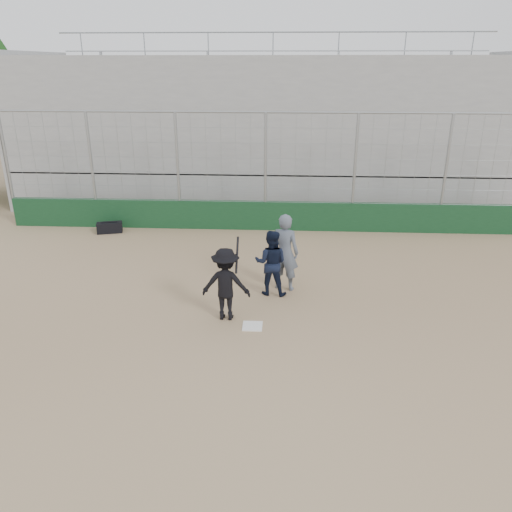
# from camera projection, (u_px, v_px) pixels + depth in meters

# --- Properties ---
(ground) EXTENTS (90.00, 90.00, 0.00)m
(ground) POSITION_uv_depth(u_px,v_px,m) (252.00, 327.00, 11.14)
(ground) COLOR brown
(ground) RESTS_ON ground
(home_plate) EXTENTS (0.44, 0.44, 0.02)m
(home_plate) POSITION_uv_depth(u_px,v_px,m) (252.00, 326.00, 11.13)
(home_plate) COLOR white
(home_plate) RESTS_ON ground
(backstop) EXTENTS (18.10, 0.25, 4.04)m
(backstop) POSITION_uv_depth(u_px,v_px,m) (265.00, 203.00, 17.30)
(backstop) COLOR #10331A
(backstop) RESTS_ON ground
(bleachers) EXTENTS (20.25, 6.70, 6.98)m
(bleachers) POSITION_uv_depth(u_px,v_px,m) (270.00, 128.00, 21.20)
(bleachers) COLOR gray
(bleachers) RESTS_ON ground
(tree_left) EXTENTS (4.48, 4.48, 7.00)m
(tree_left) POSITION_uv_depth(u_px,v_px,m) (1.00, 92.00, 20.37)
(tree_left) COLOR #352113
(tree_left) RESTS_ON ground
(batter_at_plate) EXTENTS (1.12, 0.77, 1.86)m
(batter_at_plate) POSITION_uv_depth(u_px,v_px,m) (226.00, 284.00, 11.22)
(batter_at_plate) COLOR black
(batter_at_plate) RESTS_ON ground
(catcher_crouched) EXTENTS (0.92, 0.76, 1.15)m
(catcher_crouched) POSITION_uv_depth(u_px,v_px,m) (271.00, 273.00, 12.49)
(catcher_crouched) COLOR black
(catcher_crouched) RESTS_ON ground
(umpire) EXTENTS (0.84, 0.67, 1.82)m
(umpire) POSITION_uv_depth(u_px,v_px,m) (284.00, 256.00, 12.69)
(umpire) COLOR #525A68
(umpire) RESTS_ON ground
(equipment_bag) EXTENTS (0.91, 0.57, 0.40)m
(equipment_bag) POSITION_uv_depth(u_px,v_px,m) (110.00, 227.00, 17.24)
(equipment_bag) COLOR black
(equipment_bag) RESTS_ON ground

